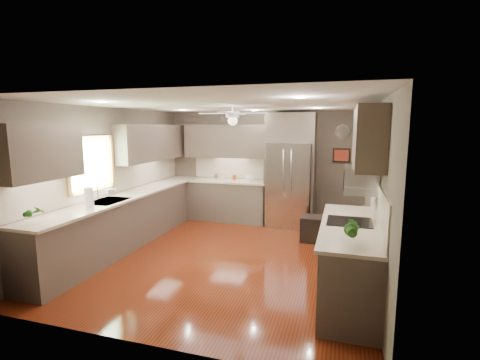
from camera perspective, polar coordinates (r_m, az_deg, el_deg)
The scene contains 27 objects.
floor at distance 5.99m, azimuth -2.04°, elevation -12.41°, with size 5.00×5.00×0.00m, color #4A1509.
ceiling at distance 5.59m, azimuth -2.19°, elevation 12.22°, with size 5.00×5.00×0.00m, color white.
wall_back at distance 8.04m, azimuth 3.64°, elevation 2.25°, with size 4.50×4.50×0.00m, color brown.
wall_front at distance 3.44m, azimuth -15.76°, elevation -6.98°, with size 4.50×4.50×0.00m, color brown.
wall_left at distance 6.72m, azimuth -20.58°, elevation 0.41°, with size 5.00×5.00×0.00m, color brown.
wall_right at distance 5.38m, azimuth 21.21°, elevation -1.61°, with size 5.00×5.00×0.00m, color brown.
canister_b at distance 8.07m, azimuth -3.95°, elevation 0.54°, with size 0.10×0.10×0.15m, color silver.
canister_c at distance 8.02m, azimuth -2.77°, elevation 0.65°, with size 0.12×0.12×0.19m, color #C9B497.
canister_d at distance 7.99m, azimuth -0.93°, elevation 0.41°, with size 0.08×0.08×0.12m, color #933410.
soap_bottle at distance 6.45m, azimuth -20.45°, elevation -1.77°, with size 0.09×0.10×0.21m, color white.
potted_plant_left at distance 5.16m, azimuth -30.73°, elevation -4.54°, with size 0.15×0.10×0.29m, color #235919.
potted_plant_right at distance 3.86m, azimuth 17.87°, elevation -7.63°, with size 0.18×0.14×0.33m, color #235919.
bowl at distance 7.82m, azimuth 1.51°, elevation -0.02°, with size 0.22×0.22×0.05m, color #C9B497.
left_run at distance 6.82m, azimuth -17.48°, elevation -5.89°, with size 0.65×4.70×1.45m.
back_run at distance 8.08m, azimuth -1.91°, elevation -3.21°, with size 1.85×0.65×1.45m.
uppers at distance 6.52m, azimuth -6.33°, elevation 6.16°, with size 4.50×4.70×0.95m.
window at distance 6.28m, azimuth -23.26°, elevation 2.46°, with size 0.05×1.12×0.92m.
sink at distance 6.20m, azimuth -20.85°, elevation -3.50°, with size 0.50×0.70×0.32m.
refrigerator at distance 7.59m, azimuth 8.21°, elevation 1.31°, with size 1.06×0.75×2.45m.
right_run at distance 4.79m, azimuth 17.50°, elevation -12.17°, with size 0.70×2.20×1.45m.
microwave at distance 4.79m, azimuth 19.18°, elevation 0.07°, with size 0.43×0.55×0.34m.
ceiling_fan at distance 5.87m, azimuth -1.21°, elevation 10.42°, with size 1.18×1.18×0.32m.
recessed_lights at distance 5.99m, azimuth -1.29°, elevation 11.94°, with size 2.84×3.14×0.01m.
wall_clock at distance 7.77m, azimuth 16.46°, elevation 7.59°, with size 0.30×0.03×0.30m.
framed_print at distance 7.79m, azimuth 16.30°, elevation 3.91°, with size 0.36×0.03×0.30m.
stool at distance 6.82m, azimuth 11.85°, elevation -7.82°, with size 0.44×0.44×0.49m.
paper_towel at distance 5.84m, azimuth -23.55°, elevation -2.66°, with size 0.13×0.13×0.33m.
Camera 1 is at (1.81, -5.28, 2.17)m, focal length 26.00 mm.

